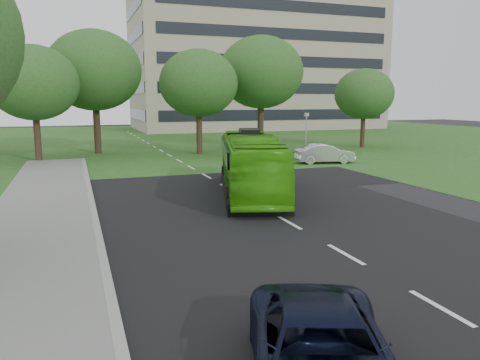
{
  "coord_description": "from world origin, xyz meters",
  "views": [
    {
      "loc": [
        -7.71,
        -13.94,
        4.71
      ],
      "look_at": [
        -1.61,
        3.2,
        1.6
      ],
      "focal_mm": 35.0,
      "sensor_mm": 36.0,
      "label": 1
    }
  ],
  "objects_px": {
    "office_building": "(255,53)",
    "tree_park_e": "(364,94)",
    "bus": "(251,164)",
    "tree_park_d": "(261,72)",
    "sedan": "(325,154)",
    "tree_park_c": "(199,83)",
    "tree_park_b": "(94,71)",
    "tree_park_a": "(34,83)",
    "suv": "(323,359)",
    "camera_pole": "(306,129)"
  },
  "relations": [
    {
      "from": "bus",
      "to": "office_building",
      "type": "bearing_deg",
      "value": 84.26
    },
    {
      "from": "tree_park_e",
      "to": "suv",
      "type": "distance_m",
      "value": 42.38
    },
    {
      "from": "tree_park_e",
      "to": "sedan",
      "type": "height_order",
      "value": "tree_park_e"
    },
    {
      "from": "tree_park_c",
      "to": "suv",
      "type": "height_order",
      "value": "tree_park_c"
    },
    {
      "from": "tree_park_a",
      "to": "tree_park_d",
      "type": "bearing_deg",
      "value": 11.86
    },
    {
      "from": "office_building",
      "to": "tree_park_e",
      "type": "height_order",
      "value": "office_building"
    },
    {
      "from": "tree_park_a",
      "to": "tree_park_e",
      "type": "relative_size",
      "value": 1.13
    },
    {
      "from": "sedan",
      "to": "camera_pole",
      "type": "height_order",
      "value": "camera_pole"
    },
    {
      "from": "office_building",
      "to": "tree_park_a",
      "type": "height_order",
      "value": "office_building"
    },
    {
      "from": "bus",
      "to": "tree_park_a",
      "type": "bearing_deg",
      "value": 138.46
    },
    {
      "from": "tree_park_b",
      "to": "suv",
      "type": "xyz_separation_m",
      "value": [
        1.5,
        -37.65,
        -6.56
      ]
    },
    {
      "from": "tree_park_c",
      "to": "suv",
      "type": "relative_size",
      "value": 1.8
    },
    {
      "from": "bus",
      "to": "sedan",
      "type": "relative_size",
      "value": 2.42
    },
    {
      "from": "tree_park_d",
      "to": "sedan",
      "type": "distance_m",
      "value": 13.97
    },
    {
      "from": "office_building",
      "to": "suv",
      "type": "xyz_separation_m",
      "value": [
        -26.17,
        -69.96,
        -11.8
      ]
    },
    {
      "from": "tree_park_d",
      "to": "bus",
      "type": "xyz_separation_m",
      "value": [
        -9.18,
        -21.37,
        -5.87
      ]
    },
    {
      "from": "tree_park_a",
      "to": "camera_pole",
      "type": "height_order",
      "value": "tree_park_a"
    },
    {
      "from": "tree_park_a",
      "to": "bus",
      "type": "height_order",
      "value": "tree_park_a"
    },
    {
      "from": "tree_park_d",
      "to": "office_building",
      "type": "bearing_deg",
      "value": 69.63
    },
    {
      "from": "tree_park_e",
      "to": "bus",
      "type": "relative_size",
      "value": 0.72
    },
    {
      "from": "tree_park_b",
      "to": "camera_pole",
      "type": "relative_size",
      "value": 2.91
    },
    {
      "from": "office_building",
      "to": "tree_park_d",
      "type": "xyz_separation_m",
      "value": [
        -12.13,
        -32.67,
        -5.12
      ]
    },
    {
      "from": "tree_park_b",
      "to": "sedan",
      "type": "bearing_deg",
      "value": -38.69
    },
    {
      "from": "bus",
      "to": "tree_park_c",
      "type": "bearing_deg",
      "value": 99.27
    },
    {
      "from": "tree_park_d",
      "to": "camera_pole",
      "type": "distance_m",
      "value": 10.63
    },
    {
      "from": "tree_park_d",
      "to": "suv",
      "type": "relative_size",
      "value": 2.16
    },
    {
      "from": "bus",
      "to": "tree_park_d",
      "type": "bearing_deg",
      "value": 82.53
    },
    {
      "from": "suv",
      "to": "office_building",
      "type": "bearing_deg",
      "value": 90.94
    },
    {
      "from": "suv",
      "to": "tree_park_c",
      "type": "bearing_deg",
      "value": 99.95
    },
    {
      "from": "tree_park_a",
      "to": "camera_pole",
      "type": "xyz_separation_m",
      "value": [
        20.34,
        -5.14,
        -3.6
      ]
    },
    {
      "from": "tree_park_a",
      "to": "tree_park_d",
      "type": "xyz_separation_m",
      "value": [
        20.17,
        4.23,
        1.39
      ]
    },
    {
      "from": "office_building",
      "to": "sedan",
      "type": "height_order",
      "value": "office_building"
    },
    {
      "from": "office_building",
      "to": "sedan",
      "type": "distance_m",
      "value": 47.96
    },
    {
      "from": "tree_park_b",
      "to": "sedan",
      "type": "xyz_separation_m",
      "value": [
        15.79,
        -12.65,
        -6.52
      ]
    },
    {
      "from": "tree_park_d",
      "to": "suv",
      "type": "bearing_deg",
      "value": -110.63
    },
    {
      "from": "suv",
      "to": "sedan",
      "type": "bearing_deg",
      "value": 81.69
    },
    {
      "from": "sedan",
      "to": "bus",
      "type": "bearing_deg",
      "value": 143.43
    },
    {
      "from": "tree_park_e",
      "to": "bus",
      "type": "xyz_separation_m",
      "value": [
        -19.22,
        -18.64,
        -3.81
      ]
    },
    {
      "from": "tree_park_d",
      "to": "tree_park_e",
      "type": "height_order",
      "value": "tree_park_d"
    },
    {
      "from": "sedan",
      "to": "suv",
      "type": "height_order",
      "value": "sedan"
    },
    {
      "from": "tree_park_c",
      "to": "tree_park_e",
      "type": "bearing_deg",
      "value": 1.56
    },
    {
      "from": "tree_park_c",
      "to": "tree_park_b",
      "type": "bearing_deg",
      "value": 157.16
    },
    {
      "from": "tree_park_c",
      "to": "bus",
      "type": "bearing_deg",
      "value": -96.52
    },
    {
      "from": "office_building",
      "to": "tree_park_d",
      "type": "bearing_deg",
      "value": -110.37
    },
    {
      "from": "sedan",
      "to": "tree_park_d",
      "type": "bearing_deg",
      "value": 10.71
    },
    {
      "from": "tree_park_c",
      "to": "bus",
      "type": "xyz_separation_m",
      "value": [
        -2.08,
        -18.17,
        -4.64
      ]
    },
    {
      "from": "office_building",
      "to": "bus",
      "type": "relative_size",
      "value": 3.7
    },
    {
      "from": "bus",
      "to": "camera_pole",
      "type": "bearing_deg",
      "value": 67.83
    },
    {
      "from": "tree_park_c",
      "to": "tree_park_e",
      "type": "relative_size",
      "value": 1.16
    },
    {
      "from": "tree_park_c",
      "to": "tree_park_d",
      "type": "xyz_separation_m",
      "value": [
        7.11,
        3.2,
        1.23
      ]
    }
  ]
}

